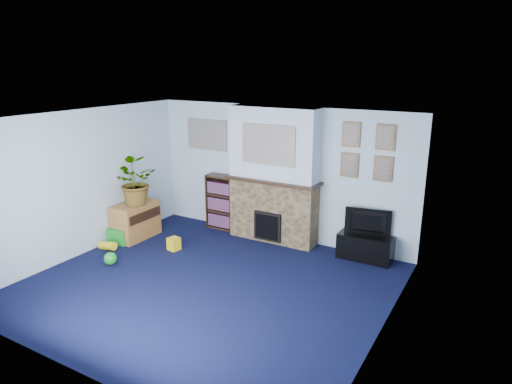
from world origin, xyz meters
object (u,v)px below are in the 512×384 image
Objects in this scene: tv_stand at (365,246)px; bookshelf at (222,203)px; television at (367,223)px; sideboard at (136,219)px.

bookshelf reaches higher than tv_stand.
bookshelf reaches higher than television.
sideboard is at bearing -163.89° from tv_stand.
television is 4.13m from sideboard.
sideboard is at bearing 6.74° from television.
sideboard is (-3.95, -1.16, -0.28)m from television.
tv_stand is at bearing 16.11° from sideboard.
television reaches higher than sideboard.
tv_stand is 1.04× the size of sideboard.
television is 0.71× the size of bookshelf.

